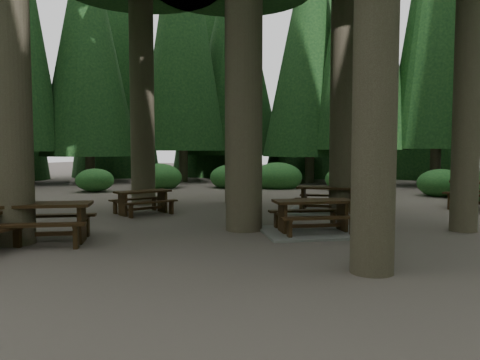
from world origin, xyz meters
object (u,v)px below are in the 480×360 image
at_px(picnic_table_a, 313,222).
at_px(picnic_table_e, 43,217).
at_px(picnic_table_b, 143,198).
at_px(picnic_table_c, 327,204).

xyz_separation_m(picnic_table_a, picnic_table_e, (-4.72, -3.11, 0.28)).
bearing_deg(picnic_table_b, picnic_table_a, -72.80).
xyz_separation_m(picnic_table_b, picnic_table_e, (0.51, -4.23, 0.09)).
bearing_deg(picnic_table_b, picnic_table_c, -34.33).
distance_m(picnic_table_a, picnic_table_c, 3.54).
distance_m(picnic_table_a, picnic_table_e, 5.67).
xyz_separation_m(picnic_table_c, picnic_table_e, (-4.30, -6.63, 0.28)).
relative_size(picnic_table_a, picnic_table_c, 1.15).
bearing_deg(picnic_table_a, picnic_table_b, 136.07).
bearing_deg(picnic_table_c, picnic_table_b, -161.30).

